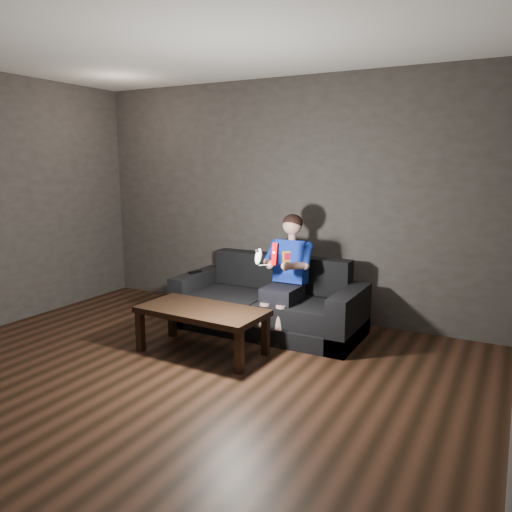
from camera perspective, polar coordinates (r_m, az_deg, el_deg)
The scene contains 9 objects.
floor at distance 4.07m, azimuth -12.75°, elevation -15.30°, with size 5.00×5.00×0.00m, color black.
back_wall at distance 5.79m, azimuth 3.16°, elevation 6.53°, with size 5.00×0.04×2.70m, color #34312D.
ceiling at distance 3.79m, azimuth -14.57°, elevation 24.67°, with size 5.00×5.00×0.02m, color silver.
sofa at distance 5.34m, azimuth 1.47°, elevation -5.83°, with size 1.98×0.86×0.77m.
child at distance 5.10m, azimuth 3.56°, elevation -1.35°, with size 0.50×0.61×1.22m.
wii_remote_red at distance 4.60m, azimuth 2.19°, elevation 0.23°, with size 0.05×0.08×0.21m.
nunchuk_white at distance 4.69m, azimuth 0.28°, elevation -0.05°, with size 0.08×0.11×0.17m.
wii_remote_black at distance 5.65m, azimuth -6.95°, elevation -1.79°, with size 0.08×0.17×0.03m.
coffee_table at distance 4.69m, azimuth -6.19°, elevation -6.64°, with size 1.21×0.65×0.43m.
Camera 1 is at (2.45, -2.73, 1.76)m, focal length 35.00 mm.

